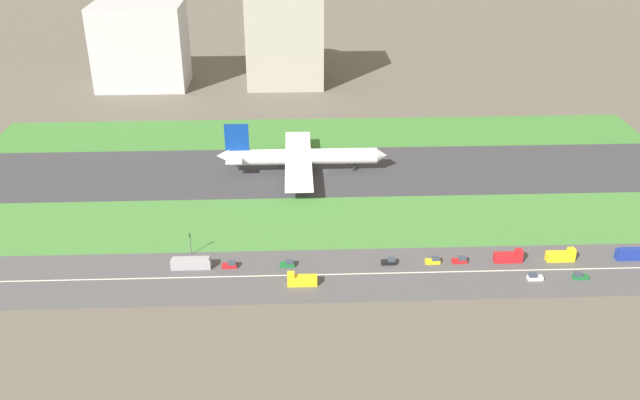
% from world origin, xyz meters
% --- Properties ---
extents(ground_plane, '(800.00, 800.00, 0.00)m').
position_xyz_m(ground_plane, '(0.00, 0.00, 0.00)').
color(ground_plane, '#5B564C').
extents(runway, '(280.00, 46.00, 0.10)m').
position_xyz_m(runway, '(0.00, 0.00, 0.05)').
color(runway, '#38383D').
rests_on(runway, ground_plane).
extents(grass_median_north, '(280.00, 36.00, 0.10)m').
position_xyz_m(grass_median_north, '(0.00, 41.00, 0.05)').
color(grass_median_north, '#3D7A33').
rests_on(grass_median_north, ground_plane).
extents(grass_median_south, '(280.00, 36.00, 0.10)m').
position_xyz_m(grass_median_south, '(0.00, -41.00, 0.05)').
color(grass_median_south, '#427F38').
rests_on(grass_median_south, ground_plane).
extents(highway, '(280.00, 28.00, 0.10)m').
position_xyz_m(highway, '(0.00, -73.00, 0.05)').
color(highway, '#4C4C4F').
rests_on(highway, ground_plane).
extents(highway_centerline, '(266.00, 0.50, 0.01)m').
position_xyz_m(highway_centerline, '(0.00, -73.00, 0.11)').
color(highway_centerline, silver).
rests_on(highway_centerline, highway).
extents(airliner, '(65.00, 56.00, 19.70)m').
position_xyz_m(airliner, '(-9.76, 0.00, 6.23)').
color(airliner, white).
rests_on(airliner, runway).
extents(car_2, '(4.40, 1.80, 2.00)m').
position_xyz_m(car_2, '(-14.00, -68.00, 0.92)').
color(car_2, '#19662D').
rests_on(car_2, highway).
extents(car_4, '(4.40, 1.80, 2.00)m').
position_xyz_m(car_4, '(56.69, -78.00, 0.92)').
color(car_4, silver).
rests_on(car_4, highway).
extents(truck_0, '(8.40, 2.50, 4.00)m').
position_xyz_m(truck_0, '(52.08, -68.00, 1.67)').
color(truck_0, '#B2191E').
rests_on(truck_0, highway).
extents(truck_1, '(8.40, 2.50, 4.00)m').
position_xyz_m(truck_1, '(67.95, -68.00, 1.67)').
color(truck_1, yellow).
rests_on(truck_1, highway).
extents(car_1, '(4.40, 1.80, 2.00)m').
position_xyz_m(car_1, '(37.44, -68.00, 0.92)').
color(car_1, '#B2191E').
rests_on(car_1, highway).
extents(car_0, '(4.40, 1.80, 2.00)m').
position_xyz_m(car_0, '(-31.02, -68.00, 0.92)').
color(car_0, '#B2191E').
rests_on(car_0, highway).
extents(car_3, '(4.40, 1.80, 2.00)m').
position_xyz_m(car_3, '(29.41, -68.00, 0.92)').
color(car_3, yellow).
rests_on(car_3, highway).
extents(car_5, '(4.40, 1.80, 2.00)m').
position_xyz_m(car_5, '(69.94, -78.00, 0.92)').
color(car_5, '#19662D').
rests_on(car_5, highway).
extents(bus_1, '(11.60, 2.50, 3.50)m').
position_xyz_m(bus_1, '(90.52, -68.00, 1.82)').
color(bus_1, navy).
rests_on(bus_1, highway).
extents(bus_0, '(11.60, 2.50, 3.50)m').
position_xyz_m(bus_0, '(-42.48, -68.00, 1.82)').
color(bus_0, '#99999E').
rests_on(bus_0, highway).
extents(car_6, '(4.40, 1.80, 2.00)m').
position_xyz_m(car_6, '(16.20, -68.00, 0.92)').
color(car_6, black).
rests_on(car_6, highway).
extents(truck_2, '(8.40, 2.50, 4.00)m').
position_xyz_m(truck_2, '(-10.18, -78.00, 1.67)').
color(truck_2, yellow).
rests_on(truck_2, highway).
extents(traffic_light, '(0.36, 0.50, 7.20)m').
position_xyz_m(traffic_light, '(-43.45, -60.01, 4.29)').
color(traffic_light, '#4C4C51').
rests_on(traffic_light, highway).
extents(terminal_building, '(45.78, 30.97, 42.73)m').
position_xyz_m(terminal_building, '(-90.00, 114.00, 21.36)').
color(terminal_building, '#B2B2B7').
rests_on(terminal_building, ground_plane).
extents(hangar_building, '(39.38, 29.26, 52.20)m').
position_xyz_m(hangar_building, '(-15.59, 114.00, 26.10)').
color(hangar_building, '#9E998E').
rests_on(hangar_building, ground_plane).
extents(fuel_tank_west, '(24.70, 24.70, 16.90)m').
position_xyz_m(fuel_tank_west, '(-6.39, 159.00, 8.45)').
color(fuel_tank_west, silver).
rests_on(fuel_tank_west, ground_plane).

